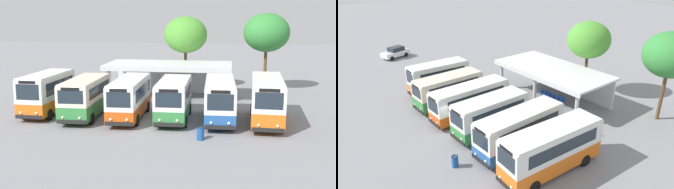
% 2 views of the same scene
% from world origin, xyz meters
% --- Properties ---
extents(ground_plane, '(180.00, 180.00, 0.00)m').
position_xyz_m(ground_plane, '(0.00, 0.00, 0.00)').
color(ground_plane, gray).
extents(city_bus_nearest_orange, '(2.51, 6.67, 3.41)m').
position_xyz_m(city_bus_nearest_orange, '(-8.30, 2.90, 1.88)').
color(city_bus_nearest_orange, black).
rests_on(city_bus_nearest_orange, ground).
extents(city_bus_second_in_row, '(2.55, 7.12, 3.16)m').
position_xyz_m(city_bus_second_in_row, '(-4.76, 2.18, 1.75)').
color(city_bus_second_in_row, black).
rests_on(city_bus_second_in_row, ground).
extents(city_bus_middle_cream, '(2.37, 7.87, 3.17)m').
position_xyz_m(city_bus_middle_cream, '(-1.22, 2.51, 1.75)').
color(city_bus_middle_cream, black).
rests_on(city_bus_middle_cream, ground).
extents(city_bus_fourth_amber, '(2.48, 6.92, 3.18)m').
position_xyz_m(city_bus_fourth_amber, '(2.31, 2.32, 1.76)').
color(city_bus_fourth_amber, black).
rests_on(city_bus_fourth_amber, ground).
extents(city_bus_fifth_blue, '(2.53, 7.87, 3.22)m').
position_xyz_m(city_bus_fifth_blue, '(5.85, 2.58, 1.78)').
color(city_bus_fifth_blue, black).
rests_on(city_bus_fifth_blue, ground).
extents(city_bus_far_end_green, '(2.67, 8.05, 3.46)m').
position_xyz_m(city_bus_far_end_green, '(9.39, 2.42, 1.90)').
color(city_bus_far_end_green, black).
rests_on(city_bus_far_end_green, ground).
extents(terminal_canopy, '(12.22, 6.02, 3.40)m').
position_xyz_m(terminal_canopy, '(0.62, 12.23, 2.67)').
color(terminal_canopy, silver).
rests_on(terminal_canopy, ground).
extents(waiting_chair_end_by_column, '(0.46, 0.46, 0.86)m').
position_xyz_m(waiting_chair_end_by_column, '(-0.30, 11.11, 0.52)').
color(waiting_chair_end_by_column, slate).
rests_on(waiting_chair_end_by_column, ground).
extents(waiting_chair_second_from_end, '(0.46, 0.46, 0.86)m').
position_xyz_m(waiting_chair_second_from_end, '(0.30, 11.14, 0.52)').
color(waiting_chair_second_from_end, slate).
rests_on(waiting_chair_second_from_end, ground).
extents(waiting_chair_middle_seat, '(0.46, 0.46, 0.86)m').
position_xyz_m(waiting_chair_middle_seat, '(0.89, 11.05, 0.52)').
color(waiting_chair_middle_seat, slate).
rests_on(waiting_chair_middle_seat, ground).
extents(waiting_chair_fourth_seat, '(0.46, 0.46, 0.86)m').
position_xyz_m(waiting_chair_fourth_seat, '(1.49, 11.05, 0.52)').
color(waiting_chair_fourth_seat, slate).
rests_on(waiting_chair_fourth_seat, ground).
extents(waiting_chair_fifth_seat, '(0.46, 0.46, 0.86)m').
position_xyz_m(waiting_chair_fifth_seat, '(2.09, 11.17, 0.52)').
color(waiting_chair_fifth_seat, slate).
rests_on(waiting_chair_fifth_seat, ground).
extents(waiting_chair_far_end_seat, '(0.46, 0.46, 0.86)m').
position_xyz_m(waiting_chair_far_end_seat, '(2.68, 11.16, 0.52)').
color(waiting_chair_far_end_seat, slate).
rests_on(waiting_chair_far_end_seat, ground).
extents(roadside_tree_behind_canopy, '(4.56, 4.56, 7.95)m').
position_xyz_m(roadside_tree_behind_canopy, '(1.81, 15.62, 5.99)').
color(roadside_tree_behind_canopy, brown).
rests_on(roadside_tree_behind_canopy, ground).
extents(roadside_tree_east_of_canopy, '(4.75, 4.75, 8.29)m').
position_xyz_m(roadside_tree_east_of_canopy, '(10.23, 15.96, 6.25)').
color(roadside_tree_east_of_canopy, brown).
rests_on(roadside_tree_east_of_canopy, ground).
extents(litter_bin_apron, '(0.49, 0.49, 0.90)m').
position_xyz_m(litter_bin_apron, '(4.76, -2.69, 0.46)').
color(litter_bin_apron, '#19478C').
rests_on(litter_bin_apron, ground).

